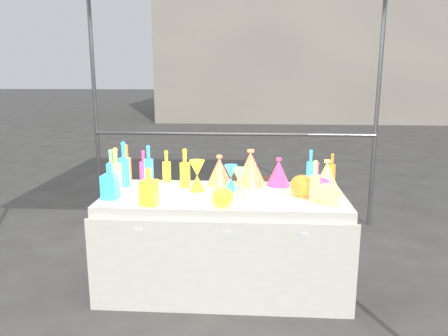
# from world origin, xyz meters

# --- Properties ---
(ground) EXTENTS (80.00, 80.00, 0.00)m
(ground) POSITION_xyz_m (0.00, 0.00, 0.00)
(ground) COLOR #5C5A55
(ground) RESTS_ON ground
(display_table) EXTENTS (1.84, 0.83, 0.75)m
(display_table) POSITION_xyz_m (0.00, -0.01, 0.37)
(display_table) COLOR white
(display_table) RESTS_ON ground
(background_building) EXTENTS (14.00, 6.00, 6.00)m
(background_building) POSITION_xyz_m (4.00, 14.00, 3.00)
(background_building) COLOR #B3A795
(background_building) RESTS_ON ground
(cardboard_box_closed) EXTENTS (0.74, 0.64, 0.45)m
(cardboard_box_closed) POSITION_xyz_m (0.11, 1.74, 0.22)
(cardboard_box_closed) COLOR #946943
(cardboard_box_closed) RESTS_ON ground
(cardboard_box_flat) EXTENTS (0.68, 0.55, 0.05)m
(cardboard_box_flat) POSITION_xyz_m (0.61, 2.15, 0.03)
(cardboard_box_flat) COLOR #946943
(cardboard_box_flat) RESTS_ON ground
(bottle_0) EXTENTS (0.08, 0.08, 0.27)m
(bottle_0) POSITION_xyz_m (-0.50, 0.35, 0.88)
(bottle_0) COLOR #B93811
(bottle_0) RESTS_ON display_table
(bottle_1) EXTENTS (0.11, 0.11, 0.36)m
(bottle_1) POSITION_xyz_m (-0.81, 0.18, 0.93)
(bottle_1) COLOR green
(bottle_1) RESTS_ON display_table
(bottle_2) EXTENTS (0.08, 0.08, 0.32)m
(bottle_2) POSITION_xyz_m (-0.83, 0.33, 0.91)
(bottle_2) COLOR gold
(bottle_2) RESTS_ON display_table
(bottle_3) EXTENTS (0.07, 0.07, 0.26)m
(bottle_3) POSITION_xyz_m (-0.70, 0.35, 0.88)
(bottle_3) COLOR #1F41B6
(bottle_3) RESTS_ON display_table
(bottle_4) EXTENTS (0.09, 0.09, 0.34)m
(bottle_4) POSITION_xyz_m (-0.83, 0.03, 0.92)
(bottle_4) COLOR #177290
(bottle_4) RESTS_ON display_table
(bottle_5) EXTENTS (0.09, 0.09, 0.34)m
(bottle_5) POSITION_xyz_m (-0.85, -0.02, 0.92)
(bottle_5) COLOR #C627C1
(bottle_5) RESTS_ON display_table
(bottle_6) EXTENTS (0.09, 0.09, 0.31)m
(bottle_6) POSITION_xyz_m (-0.32, 0.18, 0.91)
(bottle_6) COLOR #B93811
(bottle_6) RESTS_ON display_table
(bottle_7) EXTENTS (0.09, 0.09, 0.32)m
(bottle_7) POSITION_xyz_m (-0.64, 0.29, 0.91)
(bottle_7) COLOR green
(bottle_7) RESTS_ON display_table
(decanter_0) EXTENTS (0.12, 0.12, 0.26)m
(decanter_0) POSITION_xyz_m (-0.50, -0.31, 0.88)
(decanter_0) COLOR #B93811
(decanter_0) RESTS_ON display_table
(decanter_2) EXTENTS (0.12, 0.12, 0.27)m
(decanter_2) POSITION_xyz_m (-0.81, -0.18, 0.88)
(decanter_2) COLOR green
(decanter_2) RESTS_ON display_table
(hourglass_3) EXTENTS (0.12, 0.12, 0.21)m
(hourglass_3) POSITION_xyz_m (0.11, -0.02, 0.85)
(hourglass_3) COLOR #C627C1
(hourglass_3) RESTS_ON display_table
(hourglass_4) EXTENTS (0.14, 0.14, 0.24)m
(hourglass_4) POSITION_xyz_m (-0.21, 0.08, 0.87)
(hourglass_4) COLOR #B93811
(hourglass_4) RESTS_ON display_table
(hourglass_5) EXTENTS (0.11, 0.11, 0.20)m
(hourglass_5) POSITION_xyz_m (0.05, 0.11, 0.85)
(hourglass_5) COLOR green
(hourglass_5) RESTS_ON display_table
(globe_0) EXTENTS (0.18, 0.18, 0.12)m
(globe_0) POSITION_xyz_m (0.01, -0.30, 0.81)
(globe_0) COLOR #B93811
(globe_0) RESTS_ON display_table
(globe_1) EXTENTS (0.18, 0.18, 0.13)m
(globe_1) POSITION_xyz_m (0.74, -0.21, 0.82)
(globe_1) COLOR #177290
(globe_1) RESTS_ON display_table
(globe_2) EXTENTS (0.23, 0.23, 0.14)m
(globe_2) POSITION_xyz_m (0.58, -0.02, 0.82)
(globe_2) COLOR gold
(globe_2) RESTS_ON display_table
(globe_3) EXTENTS (0.23, 0.23, 0.14)m
(globe_3) POSITION_xyz_m (0.70, -0.09, 0.82)
(globe_3) COLOR #1F41B6
(globe_3) RESTS_ON display_table
(lampshade_0) EXTENTS (0.26, 0.26, 0.25)m
(lampshade_0) POSITION_xyz_m (-0.05, 0.27, 0.87)
(lampshade_0) COLOR yellow
(lampshade_0) RESTS_ON display_table
(lampshade_1) EXTENTS (0.31, 0.31, 0.29)m
(lampshade_1) POSITION_xyz_m (0.20, 0.28, 0.90)
(lampshade_1) COLOR yellow
(lampshade_1) RESTS_ON display_table
(lampshade_2) EXTENTS (0.25, 0.25, 0.23)m
(lampshade_2) POSITION_xyz_m (0.42, 0.28, 0.86)
(lampshade_2) COLOR #1F41B6
(lampshade_2) RESTS_ON display_table
(lampshade_3) EXTENTS (0.27, 0.27, 0.24)m
(lampshade_3) POSITION_xyz_m (0.78, 0.14, 0.87)
(lampshade_3) COLOR #177290
(lampshade_3) RESTS_ON display_table
(bottle_8) EXTENTS (0.08, 0.08, 0.28)m
(bottle_8) POSITION_xyz_m (0.68, 0.36, 0.89)
(bottle_8) COLOR green
(bottle_8) RESTS_ON display_table
(bottle_9) EXTENTS (0.07, 0.07, 0.25)m
(bottle_9) POSITION_xyz_m (0.86, 0.36, 0.88)
(bottle_9) COLOR gold
(bottle_9) RESTS_ON display_table
(bottle_10) EXTENTS (0.07, 0.07, 0.26)m
(bottle_10) POSITION_xyz_m (0.68, -0.02, 0.88)
(bottle_10) COLOR #1F41B6
(bottle_10) RESTS_ON display_table
(bottle_11) EXTENTS (0.08, 0.08, 0.30)m
(bottle_11) POSITION_xyz_m (0.65, -0.16, 0.90)
(bottle_11) COLOR #177290
(bottle_11) RESTS_ON display_table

